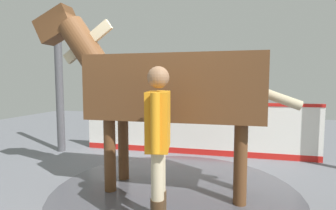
# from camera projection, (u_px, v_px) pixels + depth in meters

# --- Properties ---
(ground_plane) EXTENTS (16.00, 16.00, 0.02)m
(ground_plane) POSITION_uv_depth(u_px,v_px,m) (158.00, 184.00, 3.97)
(ground_plane) COLOR slate
(wet_patch) EXTENTS (3.39, 3.39, 0.00)m
(wet_patch) POSITION_uv_depth(u_px,v_px,m) (175.00, 190.00, 3.74)
(wet_patch) COLOR #4C4C54
(wet_patch) RESTS_ON ground
(barrier_wall) EXTENTS (4.82, 0.24, 1.10)m
(barrier_wall) POSITION_uv_depth(u_px,v_px,m) (195.00, 130.00, 5.52)
(barrier_wall) COLOR white
(barrier_wall) RESTS_ON ground
(roof_post_near) EXTENTS (0.16, 0.16, 2.94)m
(roof_post_near) POSITION_uv_depth(u_px,v_px,m) (59.00, 83.00, 5.69)
(roof_post_near) COLOR #4C4C51
(roof_post_near) RESTS_ON ground
(horse) EXTENTS (3.71, 0.92, 2.62)m
(horse) POSITION_uv_depth(u_px,v_px,m) (165.00, 86.00, 3.64)
(horse) COLOR brown
(horse) RESTS_ON ground
(handler) EXTENTS (0.32, 0.66, 1.67)m
(handler) POSITION_uv_depth(u_px,v_px,m) (158.00, 135.00, 2.74)
(handler) COLOR #47331E
(handler) RESTS_ON ground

